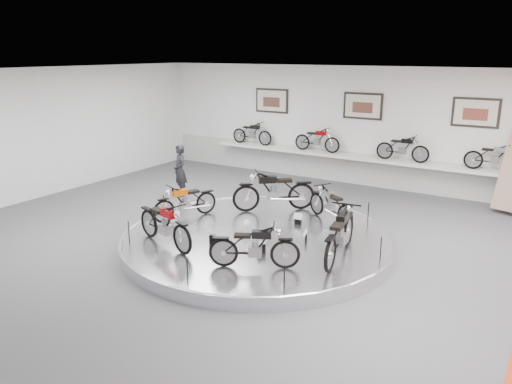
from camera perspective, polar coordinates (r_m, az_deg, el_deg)
The scene contains 22 objects.
floor at distance 11.70m, azimuth -0.58°, elevation -6.61°, with size 16.00×16.00×0.00m, color #4C4C4E.
ceiling at distance 10.82m, azimuth -0.64°, elevation 13.36°, with size 16.00×16.00×0.00m, color white.
wall_back at distance 17.31m, azimuth 12.02°, elevation 7.30°, with size 16.00×16.00×0.00m, color white.
wall_left at distance 16.73m, azimuth -24.56°, elevation 5.93°, with size 14.00×14.00×0.00m, color white.
dado_band at distance 17.56m, azimuth 11.72°, elevation 2.61°, with size 15.68×0.04×1.10m, color #BCBCBA.
display_platform at distance 11.88m, azimuth 0.20°, elevation -5.48°, with size 6.40×6.40×0.30m, color silver.
platform_rim at distance 11.83m, azimuth 0.20°, elevation -4.94°, with size 6.40×6.40×0.10m, color #B2B2BA.
shelf at distance 17.21m, azimuth 11.48°, elevation 3.89°, with size 11.00×0.55×0.10m, color silver.
poster_left at distance 18.66m, azimuth 1.81°, elevation 10.39°, with size 1.35×0.06×0.88m, color beige.
poster_center at distance 17.19m, azimuth 12.10°, elevation 9.59°, with size 1.35×0.06×0.88m, color beige.
poster_right at distance 16.34m, azimuth 23.81°, elevation 8.30°, with size 1.35×0.06×0.88m, color beige.
shelf_bike_a at distance 18.97m, azimuth -0.46°, elevation 6.57°, with size 1.22×0.42×0.73m, color black, non-canonical shape.
shelf_bike_b at distance 17.69m, azimuth 6.99°, elevation 5.78°, with size 1.22×0.42×0.73m, color #840205, non-canonical shape.
shelf_bike_c at distance 16.68m, azimuth 16.39°, elevation 4.65°, with size 1.22×0.42×0.73m, color black, non-canonical shape.
shelf_bike_d at distance 16.19m, azimuth 25.60°, elevation 3.41°, with size 1.22×0.42×0.73m, color #9D9EA1, non-canonical shape.
bike_a at distance 12.69m, azimuth 8.52°, elevation -1.40°, with size 1.51×0.53×0.89m, color #9D9EA1, non-canonical shape.
bike_b at distance 13.36m, azimuth 2.06°, elevation 0.16°, with size 1.90×0.67×1.12m, color black, non-canonical shape.
bike_c at distance 12.90m, azimuth -8.10°, elevation -1.06°, with size 1.54×0.54×0.91m, color #D45A05, non-canonical shape.
bike_d at distance 11.15m, azimuth -10.40°, elevation -3.59°, with size 1.72×0.61×1.01m, color #840205, non-canonical shape.
bike_e at distance 9.89m, azimuth -0.21°, elevation -6.22°, with size 1.54×0.54×0.91m, color black, non-canonical shape.
bike_f at distance 10.44m, azimuth 9.59°, elevation -4.75°, with size 1.82×0.64×1.07m, color black, non-canonical shape.
visitor at distance 15.91m, azimuth -8.68°, elevation 2.44°, with size 0.61×0.40×1.66m, color black.
Camera 1 is at (5.80, -9.12, 4.47)m, focal length 35.00 mm.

